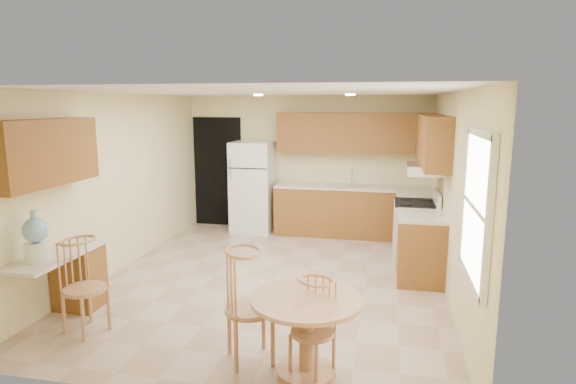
% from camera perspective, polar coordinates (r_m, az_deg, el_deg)
% --- Properties ---
extents(floor, '(5.50, 5.50, 0.00)m').
position_cam_1_polar(floor, '(6.65, -1.84, -10.34)').
color(floor, tan).
rests_on(floor, ground).
extents(ceiling, '(4.50, 5.50, 0.02)m').
position_cam_1_polar(ceiling, '(6.21, -1.98, 11.74)').
color(ceiling, white).
rests_on(ceiling, wall_back).
extents(wall_back, '(4.50, 0.02, 2.50)m').
position_cam_1_polar(wall_back, '(8.98, 2.26, 3.36)').
color(wall_back, beige).
rests_on(wall_back, floor).
extents(wall_front, '(4.50, 0.02, 2.50)m').
position_cam_1_polar(wall_front, '(3.77, -11.93, -6.92)').
color(wall_front, beige).
rests_on(wall_front, floor).
extents(wall_left, '(0.02, 5.50, 2.50)m').
position_cam_1_polar(wall_left, '(7.18, -19.64, 0.95)').
color(wall_left, beige).
rests_on(wall_left, floor).
extents(wall_right, '(0.02, 5.50, 2.50)m').
position_cam_1_polar(wall_right, '(6.19, 18.79, -0.45)').
color(wall_right, beige).
rests_on(wall_right, floor).
extents(doorway, '(0.90, 0.02, 2.10)m').
position_cam_1_polar(doorway, '(9.44, -8.31, 2.38)').
color(doorway, black).
rests_on(doorway, floor).
extents(base_cab_back, '(2.75, 0.60, 0.87)m').
position_cam_1_polar(base_cab_back, '(8.72, 7.57, -2.38)').
color(base_cab_back, brown).
rests_on(base_cab_back, floor).
extents(counter_back, '(2.75, 0.63, 0.04)m').
position_cam_1_polar(counter_back, '(8.63, 7.64, 0.57)').
color(counter_back, beige).
rests_on(counter_back, base_cab_back).
extents(base_cab_right_a, '(0.60, 0.59, 0.87)m').
position_cam_1_polar(base_cab_right_a, '(8.14, 14.83, -3.58)').
color(base_cab_right_a, brown).
rests_on(base_cab_right_a, floor).
extents(counter_right_a, '(0.63, 0.59, 0.04)m').
position_cam_1_polar(counter_right_a, '(8.04, 14.98, -0.43)').
color(counter_right_a, beige).
rests_on(counter_right_a, base_cab_right_a).
extents(base_cab_right_b, '(0.60, 0.80, 0.87)m').
position_cam_1_polar(base_cab_right_b, '(6.73, 15.43, -6.54)').
color(base_cab_right_b, brown).
rests_on(base_cab_right_b, floor).
extents(counter_right_b, '(0.63, 0.80, 0.04)m').
position_cam_1_polar(counter_right_b, '(6.62, 15.62, -2.77)').
color(counter_right_b, beige).
rests_on(counter_right_b, base_cab_right_b).
extents(upper_cab_back, '(2.75, 0.33, 0.70)m').
position_cam_1_polar(upper_cab_back, '(8.66, 7.86, 6.99)').
color(upper_cab_back, brown).
rests_on(upper_cab_back, wall_back).
extents(upper_cab_right, '(0.33, 2.42, 0.70)m').
position_cam_1_polar(upper_cab_right, '(7.29, 16.66, 6.01)').
color(upper_cab_right, brown).
rests_on(upper_cab_right, wall_right).
extents(upper_cab_left, '(0.33, 1.40, 0.70)m').
position_cam_1_polar(upper_cab_left, '(5.71, -26.92, 4.20)').
color(upper_cab_left, brown).
rests_on(upper_cab_left, wall_left).
extents(sink, '(0.78, 0.44, 0.01)m').
position_cam_1_polar(sink, '(8.63, 7.48, 0.72)').
color(sink, silver).
rests_on(sink, counter_back).
extents(range_hood, '(0.50, 0.76, 0.14)m').
position_cam_1_polar(range_hood, '(7.29, 15.84, 2.66)').
color(range_hood, silver).
rests_on(range_hood, upper_cab_right).
extents(desk_pedestal, '(0.48, 0.42, 0.72)m').
position_cam_1_polar(desk_pedestal, '(6.19, -23.52, -9.30)').
color(desk_pedestal, brown).
rests_on(desk_pedestal, floor).
extents(desk_top, '(0.50, 1.20, 0.04)m').
position_cam_1_polar(desk_top, '(5.79, -25.97, -6.79)').
color(desk_top, beige).
rests_on(desk_top, desk_pedestal).
extents(window, '(0.06, 1.12, 1.30)m').
position_cam_1_polar(window, '(4.34, 21.54, -1.73)').
color(window, white).
rests_on(window, wall_right).
extents(can_light_a, '(0.14, 0.14, 0.02)m').
position_cam_1_polar(can_light_a, '(7.50, -3.54, 11.40)').
color(can_light_a, white).
rests_on(can_light_a, ceiling).
extents(can_light_b, '(0.14, 0.14, 0.02)m').
position_cam_1_polar(can_light_b, '(7.26, 7.40, 11.36)').
color(can_light_b, white).
rests_on(can_light_b, ceiling).
extents(refrigerator, '(0.74, 0.72, 1.67)m').
position_cam_1_polar(refrigerator, '(8.91, -4.18, 0.59)').
color(refrigerator, white).
rests_on(refrigerator, floor).
extents(stove, '(0.65, 0.76, 1.09)m').
position_cam_1_polar(stove, '(7.47, 14.90, -4.56)').
color(stove, white).
rests_on(stove, floor).
extents(dining_table, '(0.97, 0.97, 0.72)m').
position_cam_1_polar(dining_table, '(4.32, 2.23, -15.47)').
color(dining_table, tan).
rests_on(dining_table, floor).
extents(chair_table_a, '(0.47, 0.60, 1.06)m').
position_cam_1_polar(chair_table_a, '(4.40, -4.93, -12.52)').
color(chair_table_a, tan).
rests_on(chair_table_a, floor).
extents(chair_table_b, '(0.38, 0.43, 0.86)m').
position_cam_1_polar(chair_table_b, '(4.22, 2.74, -15.33)').
color(chair_table_b, tan).
rests_on(chair_table_b, floor).
extents(chair_desk, '(0.43, 0.56, 0.98)m').
position_cam_1_polar(chair_desk, '(5.38, -23.62, -9.56)').
color(chair_desk, tan).
rests_on(chair_desk, floor).
extents(water_crock, '(0.25, 0.25, 0.53)m').
position_cam_1_polar(water_crock, '(5.54, -27.70, -4.91)').
color(water_crock, white).
rests_on(water_crock, desk_top).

